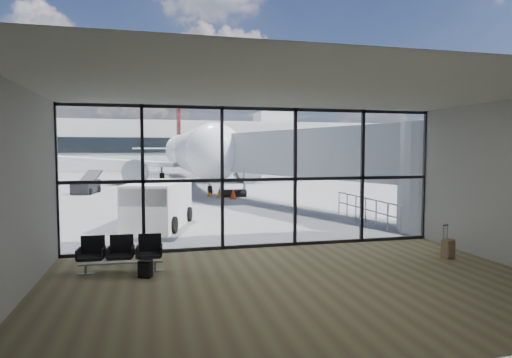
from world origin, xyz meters
name	(u,v)px	position (x,y,z in m)	size (l,w,h in m)	color
ground	(181,176)	(0.00, 40.00, 0.00)	(220.00, 220.00, 0.00)	slate
lounge_shell	(314,173)	(0.00, -4.80, 2.65)	(12.02, 8.01, 4.51)	brown
glass_curtain_wall	(259,178)	(0.00, 0.00, 2.25)	(12.10, 0.12, 4.50)	white
jet_bridge	(319,158)	(4.90, 7.07, 2.76)	(8.00, 16.50, 4.33)	#A6AAAC
apron_railing	(365,206)	(5.60, 3.50, 0.72)	(0.06, 5.46, 1.11)	gray
far_terminal	(169,144)	(-0.59, 61.97, 4.21)	(80.00, 12.20, 11.00)	#AFAFAA
tree_3	(18,142)	(-27.00, 72.00, 4.63)	(4.95, 4.95, 7.12)	#382619
tree_4	(54,139)	(-21.00, 72.00, 5.25)	(5.61, 5.61, 8.07)	#382619
tree_5	(88,136)	(-15.00, 72.00, 5.88)	(6.27, 6.27, 9.03)	#382619
seating_row	(121,252)	(-4.13, -1.81, 0.52)	(2.10, 0.69, 0.93)	gray
backpack	(145,269)	(-3.52, -2.56, 0.23)	(0.37, 0.37, 0.47)	black
suitcase	(448,248)	(4.99, -2.65, 0.29)	(0.41, 0.34, 0.97)	#8C714E
airliner	(190,152)	(0.36, 30.72, 2.98)	(32.79, 37.92, 9.77)	white
service_van	(158,204)	(-3.12, 4.51, 0.95)	(2.96, 4.60, 1.85)	white
belt_loader	(86,186)	(-8.09, 20.06, 0.55)	(1.91, 3.73, 1.64)	black
traffic_cone_a	(233,194)	(1.71, 13.89, 0.33)	(0.48, 0.48, 0.69)	red
traffic_cone_b	(219,193)	(1.00, 15.11, 0.31)	(0.46, 0.46, 0.66)	orange
traffic_cone_c	(210,192)	(0.45, 15.92, 0.28)	(0.41, 0.41, 0.59)	orange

